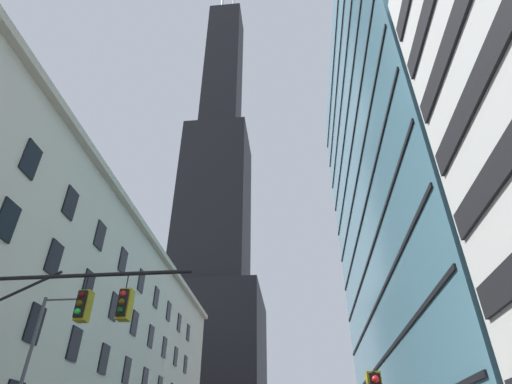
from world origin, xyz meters
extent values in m
cube|color=beige|center=(-18.67, 25.82, 11.13)|extent=(15.34, 63.64, 22.26)
cube|color=#B2A893|center=(-10.75, 25.82, 21.56)|extent=(0.70, 63.64, 0.60)
cube|color=black|center=(-10.95, 13.00, 8.20)|extent=(0.14, 1.40, 2.20)
cube|color=black|center=(-10.95, 18.00, 8.20)|extent=(0.14, 1.40, 2.20)
cube|color=black|center=(-10.95, 23.00, 8.20)|extent=(0.14, 1.40, 2.20)
cube|color=black|center=(-10.95, 28.00, 8.20)|extent=(0.14, 1.40, 2.20)
cube|color=black|center=(-10.95, 33.00, 8.20)|extent=(0.14, 1.40, 2.20)
cube|color=black|center=(-10.95, 8.00, 12.40)|extent=(0.14, 1.40, 2.20)
cube|color=black|center=(-10.95, 13.00, 12.40)|extent=(0.14, 1.40, 2.20)
cube|color=black|center=(-10.95, 18.00, 12.40)|extent=(0.14, 1.40, 2.20)
cube|color=black|center=(-10.95, 23.00, 12.40)|extent=(0.14, 1.40, 2.20)
cube|color=black|center=(-10.95, 28.00, 12.40)|extent=(0.14, 1.40, 2.20)
cube|color=black|center=(-10.95, 33.00, 12.40)|extent=(0.14, 1.40, 2.20)
cube|color=black|center=(-10.95, 38.00, 12.40)|extent=(0.14, 1.40, 2.20)
cube|color=black|center=(-10.95, 43.00, 12.40)|extent=(0.14, 1.40, 2.20)
cube|color=black|center=(-10.95, 48.00, 12.40)|extent=(0.14, 1.40, 2.20)
cube|color=black|center=(-10.95, 8.00, 16.60)|extent=(0.14, 1.40, 2.20)
cube|color=black|center=(-10.95, 13.00, 16.60)|extent=(0.14, 1.40, 2.20)
cube|color=black|center=(-10.95, 18.00, 16.60)|extent=(0.14, 1.40, 2.20)
cube|color=black|center=(-10.95, 23.00, 16.60)|extent=(0.14, 1.40, 2.20)
cube|color=black|center=(-10.95, 28.00, 16.60)|extent=(0.14, 1.40, 2.20)
cube|color=black|center=(-10.95, 33.00, 16.60)|extent=(0.14, 1.40, 2.20)
cube|color=black|center=(-10.95, 38.00, 16.60)|extent=(0.14, 1.40, 2.20)
cube|color=black|center=(-10.95, 43.00, 16.60)|extent=(0.14, 1.40, 2.20)
cube|color=black|center=(-10.95, 48.00, 16.60)|extent=(0.14, 1.40, 2.20)
cube|color=black|center=(-18.06, 92.44, 18.62)|extent=(27.84, 27.84, 37.25)
cube|color=black|center=(-18.06, 92.44, 64.34)|extent=(19.49, 19.49, 54.18)
cube|color=black|center=(-18.06, 92.44, 125.29)|extent=(12.53, 12.53, 67.72)
cylinder|color=silver|center=(-20.57, 92.44, 168.58)|extent=(1.20, 1.20, 18.85)
cylinder|color=silver|center=(-15.56, 92.44, 168.58)|extent=(1.20, 1.20, 18.85)
cube|color=black|center=(10.95, -1.43, 12.00)|extent=(0.16, 12.34, 1.10)
cube|color=teal|center=(18.75, 24.14, 24.09)|extent=(15.49, 37.00, 48.18)
cube|color=black|center=(10.96, 24.14, 8.00)|extent=(0.12, 36.00, 0.24)
cube|color=black|center=(10.96, 24.14, 12.00)|extent=(0.12, 36.00, 0.24)
cube|color=black|center=(10.96, 24.14, 16.00)|extent=(0.12, 36.00, 0.24)
cube|color=black|center=(10.96, 24.14, 20.00)|extent=(0.12, 36.00, 0.24)
cube|color=black|center=(10.96, 24.14, 24.00)|extent=(0.12, 36.00, 0.24)
cube|color=black|center=(10.96, 24.14, 28.00)|extent=(0.12, 36.00, 0.24)
cube|color=black|center=(10.96, 24.14, 32.00)|extent=(0.12, 36.00, 0.24)
cube|color=black|center=(10.96, 24.14, 36.00)|extent=(0.12, 36.00, 0.24)
cube|color=black|center=(10.96, 24.14, 40.00)|extent=(0.12, 36.00, 0.24)
cube|color=black|center=(10.96, 24.14, 44.00)|extent=(0.12, 36.00, 0.24)
cylinder|color=black|center=(-3.01, 3.01, 6.90)|extent=(7.95, 0.14, 0.14)
cylinder|color=black|center=(-5.40, 3.01, 6.30)|extent=(3.26, 0.10, 1.65)
cylinder|color=black|center=(-2.75, 3.01, 6.60)|extent=(0.04, 0.04, 0.60)
cube|color=black|center=(-2.75, 3.01, 5.85)|extent=(0.30, 0.30, 0.90)
cube|color=olive|center=(-2.75, 3.18, 5.85)|extent=(0.40, 0.40, 1.04)
sphere|color=#450808|center=(-2.75, 2.85, 6.13)|extent=(0.20, 0.20, 0.20)
sphere|color=#4B3A08|center=(-2.75, 2.85, 5.85)|extent=(0.20, 0.20, 0.20)
sphere|color=green|center=(-2.75, 2.85, 5.57)|extent=(0.20, 0.20, 0.20)
cylinder|color=black|center=(-1.29, 3.01, 6.60)|extent=(0.04, 0.04, 0.60)
cube|color=black|center=(-1.29, 3.01, 5.85)|extent=(0.30, 0.30, 0.90)
cube|color=olive|center=(-1.29, 3.18, 5.85)|extent=(0.40, 0.40, 1.04)
sphere|color=red|center=(-1.29, 2.85, 6.13)|extent=(0.20, 0.20, 0.20)
sphere|color=#4B3A08|center=(-1.29, 2.85, 5.85)|extent=(0.20, 0.20, 0.20)
sphere|color=#083D10|center=(-1.29, 2.85, 5.57)|extent=(0.20, 0.20, 0.20)
sphere|color=red|center=(6.59, 2.82, 3.36)|extent=(0.20, 0.20, 0.20)
cylinder|color=#47474C|center=(-8.00, 10.48, 8.71)|extent=(2.11, 0.10, 0.10)
ellipsoid|color=#EFE5C6|center=(-6.94, 10.48, 8.61)|extent=(0.56, 0.32, 0.24)
camera|label=1|loc=(4.47, -9.95, 1.44)|focal=28.63mm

